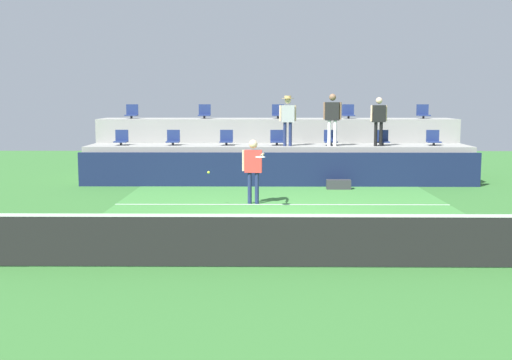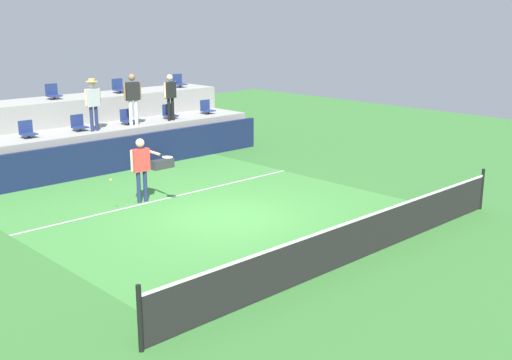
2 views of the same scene
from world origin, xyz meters
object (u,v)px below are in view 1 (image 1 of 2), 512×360
stadium_chair_upper_far_left (132,113)px  stadium_chair_upper_right (348,113)px  stadium_chair_lower_mid_right (331,139)px  spectator_with_hat (288,115)px  stadium_chair_lower_far_left (121,139)px  stadium_chair_upper_far_right (423,113)px  tennis_player (253,165)px  spectator_in_white (379,117)px  stadium_chair_upper_center (278,113)px  stadium_chair_lower_far_right (433,139)px  spectator_in_grey (332,114)px  stadium_chair_lower_center (277,139)px  equipment_bag (339,184)px  stadium_chair_lower_right (382,139)px  stadium_chair_lower_left (173,139)px  stadium_chair_lower_mid_left (226,139)px  stadium_chair_upper_left (204,113)px  tennis_ball (209,172)px

stadium_chair_upper_far_left → stadium_chair_upper_right: size_ratio=1.00×
stadium_chair_lower_mid_right → stadium_chair_upper_right: bearing=65.3°
spectator_with_hat → stadium_chair_lower_far_left: bearing=176.1°
stadium_chair_lower_mid_right → stadium_chair_upper_far_right: bearing=26.8°
stadium_chair_lower_far_left → stadium_chair_upper_far_left: size_ratio=1.00×
tennis_player → spectator_in_white: (4.12, 4.31, 1.15)m
stadium_chair_upper_center → stadium_chair_upper_far_right: bearing=0.0°
stadium_chair_lower_mid_right → stadium_chair_lower_far_right: bearing=0.0°
stadium_chair_lower_far_left → stadium_chair_upper_center: size_ratio=1.00×
stadium_chair_lower_far_left → stadium_chair_upper_far_right: 10.90m
stadium_chair_upper_far_left → spectator_in_white: size_ratio=0.32×
stadium_chair_upper_far_left → spectator_in_grey: bearing=-17.0°
stadium_chair_lower_center → spectator_with_hat: 0.96m
stadium_chair_upper_center → tennis_player: bearing=-97.1°
stadium_chair_upper_center → equipment_bag: bearing=-63.4°
stadium_chair_lower_far_right → stadium_chair_lower_right: bearing=180.0°
stadium_chair_lower_center → stadium_chair_lower_mid_right: size_ratio=1.00×
stadium_chair_lower_far_right → stadium_chair_upper_center: size_ratio=1.00×
stadium_chair_lower_far_left → stadium_chair_lower_left: bearing=0.0°
stadium_chair_lower_far_left → stadium_chair_lower_mid_left: same height
stadium_chair_lower_far_right → spectator_in_white: size_ratio=0.32×
stadium_chair_upper_far_right → equipment_bag: (-3.49, -3.66, -2.16)m
stadium_chair_upper_left → spectator_in_grey: bearing=-26.1°
stadium_chair_lower_mid_left → stadium_chair_upper_left: bearing=116.7°
stadium_chair_upper_center → spectator_in_grey: (1.76, -2.18, -0.01)m
stadium_chair_lower_mid_left → tennis_ball: stadium_chair_lower_mid_left is taller
stadium_chair_lower_center → tennis_player: (-0.73, -4.69, -0.40)m
stadium_chair_upper_far_right → stadium_chair_lower_far_left: bearing=-170.5°
stadium_chair_lower_mid_right → spectator_with_hat: spectator_with_hat is taller
stadium_chair_lower_mid_right → stadium_chair_lower_right: (1.76, 0.00, 0.00)m
stadium_chair_lower_center → stadium_chair_lower_far_right: bearing=0.0°
stadium_chair_upper_far_left → stadium_chair_lower_right: bearing=-11.4°
stadium_chair_lower_far_left → stadium_chair_lower_center: (5.32, 0.00, 0.00)m
stadium_chair_lower_center → stadium_chair_lower_mid_right: (1.83, 0.00, 0.00)m
stadium_chair_lower_center → spectator_in_white: spectator_in_white is taller
stadium_chair_upper_right → stadium_chair_lower_far_right: bearing=-34.0°
stadium_chair_lower_right → stadium_chair_lower_left: bearing=180.0°
tennis_player → stadium_chair_upper_left: bearing=106.3°
stadium_chair_upper_left → spectator_in_grey: size_ratio=0.30×
stadium_chair_upper_far_right → tennis_player: stadium_chair_upper_far_right is taller
stadium_chair_upper_right → tennis_player: bearing=-117.6°
equipment_bag → stadium_chair_upper_left: bearing=141.1°
stadium_chair_lower_mid_left → tennis_player: bearing=-78.1°
stadium_chair_lower_center → stadium_chair_upper_far_right: 5.75m
stadium_chair_lower_mid_right → stadium_chair_lower_right: bearing=0.0°
stadium_chair_lower_far_left → stadium_chair_lower_right: bearing=0.0°
spectator_with_hat → stadium_chair_lower_mid_right: bearing=14.5°
stadium_chair_lower_mid_left → stadium_chair_upper_far_left: (-3.59, 1.80, 0.85)m
spectator_in_white → equipment_bag: 2.94m
stadium_chair_lower_mid_right → tennis_ball: stadium_chair_lower_mid_right is taller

